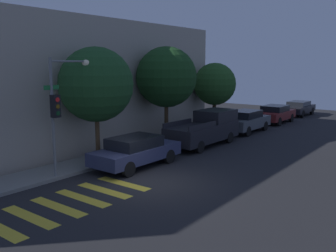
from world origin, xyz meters
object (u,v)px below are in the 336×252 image
at_px(traffic_light_pole, 62,98).
at_px(sedan_near_corner, 136,151).
at_px(sedan_tail_of_row, 299,108).
at_px(tree_far_end, 215,84).
at_px(sedan_far_end, 275,114).
at_px(tree_near_corner, 96,85).
at_px(sedan_middle, 246,121).
at_px(tree_midblock, 166,77).
at_px(pickup_truck, 206,128).

relative_size(traffic_light_pole, sedan_near_corner, 1.09).
distance_m(sedan_tail_of_row, tree_far_end, 12.38).
bearing_deg(sedan_far_end, tree_near_corner, 173.16).
xyz_separation_m(sedan_far_end, sedan_tail_of_row, (5.70, -0.00, -0.04)).
distance_m(traffic_light_pole, sedan_tail_of_row, 25.61).
height_order(traffic_light_pole, sedan_near_corner, traffic_light_pole).
bearing_deg(sedan_near_corner, tree_near_corner, 102.79).
bearing_deg(tree_far_end, sedan_middle, -66.93).
xyz_separation_m(traffic_light_pole, tree_midblock, (7.96, 0.80, 0.63)).
bearing_deg(sedan_near_corner, sedan_tail_of_row, 0.00).
distance_m(tree_near_corner, tree_far_end, 11.00).
xyz_separation_m(tree_midblock, tree_far_end, (5.57, 0.00, -0.64)).
distance_m(traffic_light_pole, tree_midblock, 8.03).
xyz_separation_m(sedan_near_corner, pickup_truck, (6.07, 0.00, 0.22)).
bearing_deg(tree_near_corner, sedan_middle, -9.87).
height_order(sedan_near_corner, tree_midblock, tree_midblock).
distance_m(traffic_light_pole, sedan_far_end, 19.95).
bearing_deg(sedan_far_end, tree_far_end, 161.63).
bearing_deg(sedan_far_end, sedan_middle, 180.00).
relative_size(pickup_truck, sedan_middle, 1.19).
distance_m(pickup_truck, sedan_far_end, 10.68).
relative_size(sedan_middle, tree_far_end, 0.93).
xyz_separation_m(sedan_middle, tree_midblock, (-6.45, 2.07, 3.16)).
xyz_separation_m(traffic_light_pole, pickup_truck, (9.07, -1.27, -2.35)).
xyz_separation_m(tree_near_corner, tree_far_end, (10.99, 0.00, -0.43)).
relative_size(traffic_light_pole, pickup_truck, 0.93).
relative_size(sedan_far_end, tree_midblock, 0.76).
bearing_deg(tree_midblock, tree_far_end, 0.00).
height_order(traffic_light_pole, sedan_far_end, traffic_light_pole).
relative_size(sedan_far_end, tree_near_corner, 0.79).
xyz_separation_m(sedan_near_corner, tree_far_end, (10.53, 2.07, 2.57)).
bearing_deg(tree_midblock, traffic_light_pole, -174.28).
bearing_deg(tree_near_corner, tree_midblock, -0.00).
xyz_separation_m(sedan_far_end, tree_far_end, (-6.22, 2.07, 2.56)).
height_order(traffic_light_pole, sedan_middle, traffic_light_pole).
relative_size(sedan_near_corner, pickup_truck, 0.85).
bearing_deg(sedan_far_end, sedan_tail_of_row, -0.00).
relative_size(sedan_tail_of_row, tree_far_end, 0.92).
bearing_deg(sedan_middle, tree_midblock, 162.23).
xyz_separation_m(sedan_far_end, tree_midblock, (-11.78, 2.07, 3.20)).
xyz_separation_m(sedan_tail_of_row, tree_midblock, (-17.49, 2.07, 3.24)).
distance_m(traffic_light_pole, tree_far_end, 13.55).
height_order(sedan_near_corner, sedan_far_end, sedan_far_end).
bearing_deg(sedan_tail_of_row, sedan_near_corner, 180.00).
bearing_deg(traffic_light_pole, sedan_middle, -5.03).
height_order(tree_near_corner, tree_far_end, tree_near_corner).
height_order(sedan_far_end, tree_far_end, tree_far_end).
bearing_deg(tree_near_corner, pickup_truck, -17.54).
bearing_deg(sedan_tail_of_row, pickup_truck, 180.00).
bearing_deg(pickup_truck, tree_far_end, 24.86).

